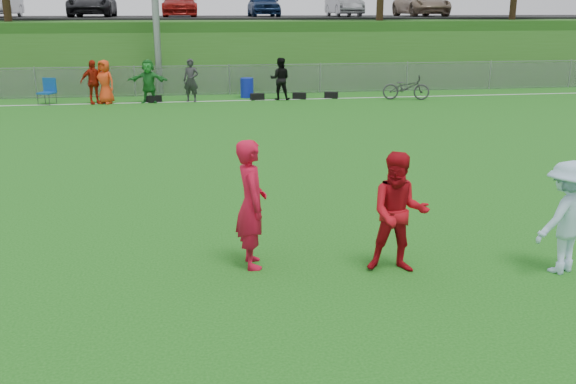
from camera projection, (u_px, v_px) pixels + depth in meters
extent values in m
plane|color=#165812|center=(336.00, 280.00, 8.88)|extent=(120.00, 120.00, 0.00)
cube|color=white|center=(233.00, 101.00, 25.95)|extent=(60.00, 0.10, 0.01)
cube|color=gray|center=(229.00, 81.00, 27.68)|extent=(58.00, 0.02, 1.20)
cube|color=gray|center=(229.00, 65.00, 27.50)|extent=(58.00, 0.04, 0.04)
cube|color=#265718|center=(215.00, 45.00, 37.87)|extent=(120.00, 18.00, 3.00)
cube|color=black|center=(213.00, 17.00, 39.33)|extent=(120.00, 12.00, 0.10)
imported|color=#9C9CA1|center=(1.00, 4.00, 36.33)|extent=(1.52, 4.37, 1.44)
imported|color=black|center=(92.00, 4.00, 37.10)|extent=(2.39, 5.18, 1.44)
imported|color=#9D1511|center=(179.00, 4.00, 37.86)|extent=(2.02, 4.96, 1.44)
imported|color=navy|center=(263.00, 4.00, 38.63)|extent=(1.70, 4.23, 1.44)
imported|color=gray|center=(344.00, 4.00, 39.40)|extent=(1.52, 4.37, 1.44)
imported|color=gray|center=(422.00, 4.00, 40.17)|extent=(2.39, 5.18, 1.44)
imported|color=#A41B0B|center=(93.00, 82.00, 24.88)|extent=(1.07, 0.83, 1.69)
imported|color=#ED3E16|center=(105.00, 82.00, 24.95)|extent=(0.99, 0.87, 1.69)
imported|color=#217C2B|center=(148.00, 81.00, 25.20)|extent=(1.64, 0.81, 1.69)
imported|color=#2A2A2C|center=(191.00, 80.00, 25.46)|extent=(0.71, 0.58, 1.69)
imported|color=black|center=(280.00, 79.00, 26.01)|extent=(0.95, 0.81, 1.69)
cube|color=black|center=(154.00, 99.00, 25.53)|extent=(0.61, 0.55, 0.26)
cube|color=black|center=(257.00, 97.00, 26.16)|extent=(0.57, 0.32, 0.26)
cube|color=black|center=(299.00, 96.00, 26.43)|extent=(0.61, 0.43, 0.26)
cube|color=black|center=(331.00, 95.00, 26.63)|extent=(0.61, 0.45, 0.26)
imported|color=red|center=(251.00, 204.00, 9.14)|extent=(0.49, 0.71, 1.87)
imported|color=#B30C17|center=(399.00, 213.00, 8.97)|extent=(0.97, 0.83, 1.73)
imported|color=#A5CDE5|center=(565.00, 217.00, 8.97)|extent=(1.20, 0.97, 1.62)
cylinder|color=#0F1FA8|center=(247.00, 88.00, 26.81)|extent=(0.67, 0.67, 0.81)
cube|color=#0D4392|center=(46.00, 93.00, 24.83)|extent=(0.73, 0.73, 0.06)
cube|color=#0D4392|center=(50.00, 85.00, 25.00)|extent=(0.54, 0.25, 0.56)
imported|color=#2E2D30|center=(406.00, 88.00, 26.13)|extent=(1.99, 1.13, 0.99)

